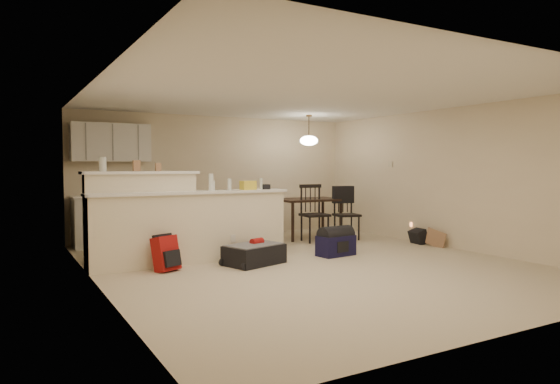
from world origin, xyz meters
TOP-DOWN VIEW (x-y plane):
  - room at (0.00, 0.00)m, footprint 7.00×7.02m
  - breakfast_bar at (-1.76, 0.98)m, footprint 3.08×0.58m
  - upper_cabinets at (-2.20, 3.32)m, footprint 1.40×0.34m
  - kitchen_counter at (-2.00, 3.19)m, footprint 1.80×0.60m
  - thermostat at (2.98, 1.55)m, footprint 0.02×0.12m
  - jar at (-2.74, 1.12)m, footprint 0.10×0.10m
  - cereal_box at (-2.27, 1.12)m, footprint 0.10×0.07m
  - small_box at (-1.95, 1.12)m, footprint 0.08×0.06m
  - bottle_a at (-1.20, 0.90)m, footprint 0.07×0.07m
  - bottle_b at (-0.89, 0.90)m, footprint 0.06×0.06m
  - bag_lump at (-0.57, 0.90)m, footprint 0.22×0.18m
  - pouch at (-0.25, 0.90)m, footprint 0.12×0.10m
  - extra_item_x at (-0.34, 0.90)m, footprint 0.05×0.05m
  - extra_item_y at (-1.17, 0.90)m, footprint 0.07×0.07m
  - dining_table at (1.48, 2.30)m, footprint 1.32×0.91m
  - pendant_lamp at (1.48, 2.30)m, footprint 0.36×0.36m
  - dining_chair_near at (1.29, 1.79)m, footprint 0.53×0.51m
  - dining_chair_far at (2.01, 1.72)m, footprint 0.54×0.52m
  - suitcase at (-0.72, 0.38)m, footprint 0.97×0.78m
  - red_backpack at (-2.01, 0.56)m, footprint 0.38×0.32m
  - navy_duffel at (0.76, 0.36)m, footprint 0.64×0.40m
  - black_daypack at (2.85, 0.61)m, footprint 0.25×0.32m
  - cardboard_sheet at (2.85, 0.18)m, footprint 0.06×0.40m

SIDE VIEW (x-z plane):
  - black_daypack at x=2.85m, z-range 0.00..0.27m
  - suitcase at x=-0.72m, z-range 0.00..0.29m
  - cardboard_sheet at x=2.85m, z-range 0.00..0.31m
  - navy_duffel at x=0.76m, z-range 0.00..0.33m
  - red_backpack at x=-2.01m, z-range 0.00..0.49m
  - kitchen_counter at x=-2.00m, z-range 0.00..0.90m
  - dining_chair_far at x=2.01m, z-range 0.00..1.04m
  - dining_chair_near at x=1.29m, z-range 0.00..1.11m
  - breakfast_bar at x=-1.76m, z-range -0.09..1.30m
  - dining_table at x=1.48m, z-range 0.30..1.11m
  - pouch at x=-0.25m, z-range 1.09..1.17m
  - bag_lump at x=-0.57m, z-range 1.09..1.23m
  - extra_item_y at x=-1.17m, z-range 1.09..1.24m
  - bottle_b at x=-0.89m, z-range 1.09..1.27m
  - extra_item_x at x=-0.34m, z-range 1.09..1.27m
  - bottle_a at x=-1.20m, z-range 1.09..1.35m
  - room at x=0.00m, z-range 0.00..2.50m
  - small_box at x=-1.95m, z-range 1.39..1.51m
  - cereal_box at x=-2.27m, z-range 1.39..1.55m
  - jar at x=-2.74m, z-range 1.39..1.59m
  - thermostat at x=2.98m, z-range 1.44..1.56m
  - upper_cabinets at x=-2.20m, z-range 1.55..2.25m
  - pendant_lamp at x=1.48m, z-range 1.68..2.30m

